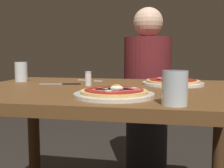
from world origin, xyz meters
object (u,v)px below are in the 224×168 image
(pizza_foreground, at_px, (114,93))
(salt_shaker, at_px, (88,79))
(knife, at_px, (63,84))
(water_glass_near, at_px, (175,90))
(diner_person, at_px, (147,99))
(fork, at_px, (88,80))
(water_glass_far, at_px, (21,73))
(pizza_across_left, at_px, (173,82))
(dining_table, at_px, (107,112))

(pizza_foreground, xyz_separation_m, salt_shaker, (-0.18, 0.29, 0.02))
(pizza_foreground, relative_size, knife, 1.44)
(pizza_foreground, relative_size, water_glass_near, 2.80)
(water_glass_near, xyz_separation_m, diner_person, (-0.15, 1.09, -0.21))
(fork, bearing_deg, pizza_foreground, -64.77)
(pizza_foreground, height_order, fork, pizza_foreground)
(water_glass_far, xyz_separation_m, knife, (0.27, -0.10, -0.04))
(pizza_across_left, distance_m, knife, 0.53)
(pizza_foreground, distance_m, diner_person, 0.98)
(water_glass_far, bearing_deg, salt_shaker, -16.46)
(knife, xyz_separation_m, diner_person, (0.36, 0.65, -0.16))
(diner_person, bearing_deg, pizza_foreground, 86.94)
(pizza_foreground, bearing_deg, water_glass_far, 144.63)
(salt_shaker, bearing_deg, dining_table, -28.25)
(diner_person, bearing_deg, dining_table, 79.97)
(water_glass_far, bearing_deg, pizza_across_left, 0.34)
(water_glass_far, relative_size, salt_shaker, 1.56)
(pizza_foreground, bearing_deg, pizza_across_left, 63.53)
(water_glass_near, bearing_deg, dining_table, 127.39)
(pizza_foreground, distance_m, water_glass_near, 0.24)
(water_glass_far, distance_m, knife, 0.29)
(diner_person, bearing_deg, salt_shaker, 71.23)
(dining_table, bearing_deg, water_glass_far, 161.04)
(knife, xyz_separation_m, salt_shaker, (0.13, -0.02, 0.03))
(pizza_across_left, bearing_deg, water_glass_far, -179.66)
(water_glass_near, distance_m, salt_shaker, 0.56)
(fork, height_order, knife, knife)
(pizza_across_left, distance_m, diner_person, 0.59)
(salt_shaker, bearing_deg, water_glass_near, -47.81)
(dining_table, bearing_deg, knife, 161.57)
(water_glass_far, xyz_separation_m, fork, (0.34, 0.11, -0.04))
(water_glass_far, distance_m, diner_person, 0.86)
(pizza_across_left, distance_m, water_glass_near, 0.54)
(pizza_across_left, xyz_separation_m, fork, (-0.45, 0.10, -0.01))
(salt_shaker, bearing_deg, pizza_foreground, -58.91)
(fork, height_order, salt_shaker, salt_shaker)
(water_glass_near, height_order, water_glass_far, water_glass_far)
(dining_table, distance_m, water_glass_near, 0.48)
(pizza_foreground, bearing_deg, knife, 134.26)
(knife, height_order, salt_shaker, salt_shaker)
(pizza_foreground, distance_m, fork, 0.57)
(salt_shaker, bearing_deg, water_glass_far, 163.54)
(fork, bearing_deg, dining_table, -59.06)
(pizza_foreground, bearing_deg, dining_table, 107.77)
(pizza_across_left, relative_size, water_glass_near, 2.91)
(pizza_foreground, bearing_deg, salt_shaker, 121.09)
(pizza_foreground, relative_size, diner_person, 0.24)
(salt_shaker, relative_size, diner_person, 0.06)
(pizza_across_left, bearing_deg, knife, -168.96)
(salt_shaker, height_order, diner_person, diner_person)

